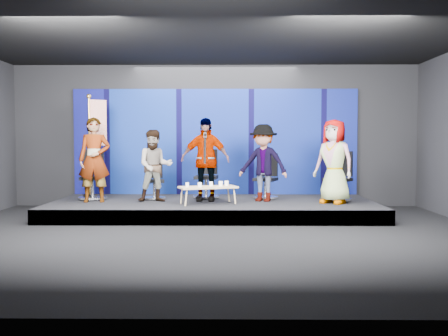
# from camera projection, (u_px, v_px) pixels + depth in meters

# --- Properties ---
(ground) EXTENTS (10.00, 10.00, 0.00)m
(ground) POSITION_uv_depth(u_px,v_px,m) (208.00, 236.00, 8.49)
(ground) COLOR black
(ground) RESTS_ON ground
(room_walls) EXTENTS (10.02, 8.02, 3.51)m
(room_walls) POSITION_uv_depth(u_px,v_px,m) (208.00, 92.00, 8.36)
(room_walls) COLOR black
(room_walls) RESTS_ON ground
(riser) EXTENTS (7.00, 3.00, 0.30)m
(riser) POSITION_uv_depth(u_px,v_px,m) (213.00, 208.00, 10.98)
(riser) COLOR black
(riser) RESTS_ON ground
(backdrop) EXTENTS (7.00, 0.08, 2.60)m
(backdrop) POSITION_uv_depth(u_px,v_px,m) (215.00, 142.00, 12.35)
(backdrop) COLOR #0B0754
(backdrop) RESTS_ON riser
(chair_a) EXTENTS (0.71, 0.71, 1.13)m
(chair_a) POSITION_uv_depth(u_px,v_px,m) (93.00, 183.00, 11.23)
(chair_a) COLOR silver
(chair_a) RESTS_ON riser
(panelist_a) EXTENTS (0.72, 0.52, 1.83)m
(panelist_a) POSITION_uv_depth(u_px,v_px,m) (94.00, 160.00, 10.72)
(panelist_a) COLOR black
(panelist_a) RESTS_ON riser
(chair_b) EXTENTS (0.63, 0.63, 0.96)m
(chair_b) POSITION_uv_depth(u_px,v_px,m) (154.00, 185.00, 11.29)
(chair_b) COLOR silver
(chair_b) RESTS_ON riser
(panelist_b) EXTENTS (0.85, 0.72, 1.56)m
(panelist_b) POSITION_uv_depth(u_px,v_px,m) (155.00, 166.00, 10.78)
(panelist_b) COLOR black
(panelist_b) RESTS_ON riser
(chair_c) EXTENTS (0.69, 0.69, 1.12)m
(chair_c) POSITION_uv_depth(u_px,v_px,m) (206.00, 182.00, 11.49)
(chair_c) COLOR silver
(chair_c) RESTS_ON riser
(panelist_c) EXTENTS (1.10, 0.54, 1.82)m
(panelist_c) POSITION_uv_depth(u_px,v_px,m) (205.00, 160.00, 10.95)
(panelist_c) COLOR black
(panelist_c) RESTS_ON riser
(chair_d) EXTENTS (0.76, 0.76, 1.04)m
(chair_d) POSITION_uv_depth(u_px,v_px,m) (266.00, 184.00, 11.39)
(chair_d) COLOR silver
(chair_d) RESTS_ON riser
(panelist_d) EXTENTS (1.24, 0.99, 1.68)m
(panelist_d) POSITION_uv_depth(u_px,v_px,m) (263.00, 163.00, 10.87)
(panelist_d) COLOR black
(panelist_d) RESTS_ON riser
(chair_e) EXTENTS (0.87, 0.87, 1.09)m
(chair_e) POSITION_uv_depth(u_px,v_px,m) (339.00, 184.00, 10.99)
(chair_e) COLOR silver
(chair_e) RESTS_ON riser
(panelist_e) EXTENTS (1.02, 0.98, 1.77)m
(panelist_e) POSITION_uv_depth(u_px,v_px,m) (334.00, 162.00, 10.51)
(panelist_e) COLOR black
(panelist_e) RESTS_ON riser
(coffee_table) EXTENTS (1.29, 0.87, 0.37)m
(coffee_table) POSITION_uv_depth(u_px,v_px,m) (208.00, 188.00, 10.44)
(coffee_table) COLOR tan
(coffee_table) RESTS_ON riser
(mug_a) EXTENTS (0.07, 0.07, 0.09)m
(mug_a) POSITION_uv_depth(u_px,v_px,m) (187.00, 185.00, 10.38)
(mug_a) COLOR white
(mug_a) RESTS_ON coffee_table
(mug_b) EXTENTS (0.08, 0.08, 0.10)m
(mug_b) POSITION_uv_depth(u_px,v_px,m) (200.00, 185.00, 10.26)
(mug_b) COLOR white
(mug_b) RESTS_ON coffee_table
(mug_c) EXTENTS (0.08, 0.08, 0.09)m
(mug_c) POSITION_uv_depth(u_px,v_px,m) (211.00, 184.00, 10.54)
(mug_c) COLOR white
(mug_c) RESTS_ON coffee_table
(mug_d) EXTENTS (0.09, 0.09, 0.10)m
(mug_d) POSITION_uv_depth(u_px,v_px,m) (221.00, 184.00, 10.51)
(mug_d) COLOR white
(mug_d) RESTS_ON coffee_table
(mug_e) EXTENTS (0.09, 0.09, 0.11)m
(mug_e) POSITION_uv_depth(u_px,v_px,m) (226.00, 183.00, 10.59)
(mug_e) COLOR white
(mug_e) RESTS_ON coffee_table
(flag_stand) EXTENTS (0.52, 0.36, 2.38)m
(flag_stand) POSITION_uv_depth(u_px,v_px,m) (95.00, 143.00, 11.37)
(flag_stand) COLOR black
(flag_stand) RESTS_ON riser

